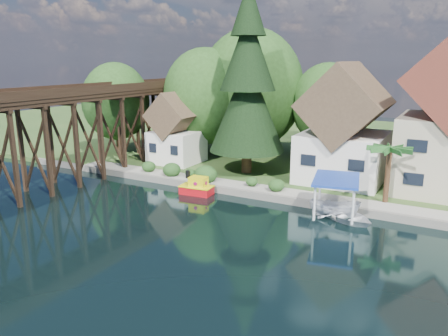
{
  "coord_description": "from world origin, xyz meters",
  "views": [
    {
      "loc": [
        16.43,
        -24.83,
        11.73
      ],
      "look_at": [
        -0.39,
        6.0,
        2.93
      ],
      "focal_mm": 35.0,
      "sensor_mm": 36.0,
      "label": 1
    }
  ],
  "objects": [
    {
      "name": "boat_white_a",
      "position": [
        9.79,
        6.45,
        0.45
      ],
      "size": [
        5.33,
        4.77,
        0.91
      ],
      "primitive_type": "imported",
      "rotation": [
        0.0,
        0.0,
        1.11
      ],
      "color": "white",
      "rests_on": "ground"
    },
    {
      "name": "palm_tree",
      "position": [
        11.83,
        10.67,
        4.74
      ],
      "size": [
        4.18,
        4.18,
        4.86
      ],
      "color": "#382314",
      "rests_on": "bank"
    },
    {
      "name": "trestle_bridge",
      "position": [
        -16.0,
        5.17,
        5.35
      ],
      "size": [
        4.12,
        44.18,
        9.3
      ],
      "color": "black",
      "rests_on": "ground"
    },
    {
      "name": "seawall",
      "position": [
        4.0,
        8.0,
        0.31
      ],
      "size": [
        60.0,
        0.4,
        0.62
      ],
      "primitive_type": "cube",
      "color": "slate",
      "rests_on": "ground"
    },
    {
      "name": "shrubs",
      "position": [
        -4.6,
        9.26,
        1.23
      ],
      "size": [
        15.76,
        2.47,
        1.7
      ],
      "color": "#1D4418",
      "rests_on": "bank"
    },
    {
      "name": "ground",
      "position": [
        0.0,
        0.0,
        0.0
      ],
      "size": [
        140.0,
        140.0,
        0.0
      ],
      "primitive_type": "plane",
      "color": "black",
      "rests_on": "ground"
    },
    {
      "name": "house_left",
      "position": [
        7.0,
        16.0,
        5.14
      ],
      "size": [
        7.64,
        8.64,
        11.02
      ],
      "color": "white",
      "rests_on": "bank"
    },
    {
      "name": "conifer",
      "position": [
        -2.19,
        14.11,
        9.39
      ],
      "size": [
        7.5,
        7.5,
        18.47
      ],
      "color": "#382314",
      "rests_on": "bank"
    },
    {
      "name": "shed",
      "position": [
        -11.0,
        14.5,
        3.83
      ],
      "size": [
        5.09,
        5.4,
        7.85
      ],
      "color": "white",
      "rests_on": "bank"
    },
    {
      "name": "bank",
      "position": [
        0.0,
        34.0,
        0.25
      ],
      "size": [
        140.0,
        52.0,
        0.5
      ],
      "primitive_type": "cube",
      "color": "#2A4D1F",
      "rests_on": "ground"
    },
    {
      "name": "promenade",
      "position": [
        6.0,
        9.3,
        0.53
      ],
      "size": [
        50.0,
        2.6,
        0.06
      ],
      "primitive_type": "cube",
      "color": "gray",
      "rests_on": "bank"
    },
    {
      "name": "tugboat",
      "position": [
        -3.51,
        6.7,
        0.63
      ],
      "size": [
        3.04,
        1.83,
        2.12
      ],
      "color": "red",
      "rests_on": "ground"
    },
    {
      "name": "boat_canopy",
      "position": [
        8.76,
        6.83,
        1.31
      ],
      "size": [
        4.13,
        5.3,
        3.06
      ],
      "color": "white",
      "rests_on": "ground"
    },
    {
      "name": "bg_trees",
      "position": [
        1.0,
        21.25,
        7.29
      ],
      "size": [
        49.9,
        13.3,
        10.57
      ],
      "color": "#382314",
      "rests_on": "bank"
    }
  ]
}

